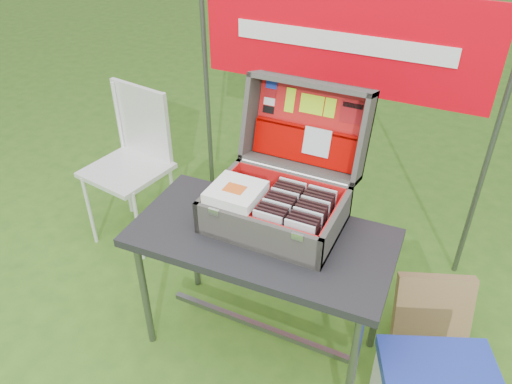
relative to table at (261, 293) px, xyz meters
The scene contains 91 objects.
ground 0.38m from the table, 95.77° to the right, with size 80.00×80.00×0.00m, color #325D1A.
table is the anchor object (origin of this frame).
table_top 0.34m from the table, ahead, with size 1.16×0.58×0.04m, color black.
table_leg_fl 0.57m from the table, 156.13° to the right, with size 0.04×0.04×0.69m, color #59595B.
table_leg_fr 0.57m from the table, 23.87° to the right, with size 0.04×0.04×0.69m, color #59595B.
table_leg_bl 0.57m from the table, 156.13° to the left, with size 0.04×0.04×0.69m, color #59595B.
table_leg_br 0.57m from the table, 23.87° to the left, with size 0.04×0.04×0.69m, color #59595B.
table_brace 0.24m from the table, ahead, with size 1.01×0.03×0.03m, color #59595B.
suitcase 0.65m from the table, 82.50° to the left, with size 0.59×0.58×0.54m, color #5A5650, non-canonical shape.
suitcase_base_bottom 0.39m from the table, 77.79° to the left, with size 0.59×0.42×0.02m, color #5A5650.
suitcase_base_wall_front 0.46m from the table, 79.15° to the right, with size 0.59×0.02×0.16m, color #5A5650.
suitcase_base_wall_back 0.53m from the table, 86.04° to the left, with size 0.59×0.02×0.16m, color #5A5650.
suitcase_base_wall_left 0.52m from the table, 160.43° to the left, with size 0.02×0.42×0.16m, color #5A5650.
suitcase_base_wall_right 0.54m from the table, 17.12° to the left, with size 0.02×0.42×0.16m, color #5A5650.
suitcase_liner_floor 0.40m from the table, 77.79° to the left, with size 0.54×0.37×0.01m, color red.
suitcase_latch_left 0.55m from the table, 145.33° to the right, with size 0.05×0.01×0.03m, color silver.
suitcase_latch_right 0.56m from the table, 29.17° to the right, with size 0.05×0.01×0.03m, color silver.
suitcase_hinge 0.60m from the table, 86.19° to the left, with size 0.02×0.02×0.53m, color silver.
suitcase_lid_back 0.85m from the table, 87.69° to the left, with size 0.59×0.42×0.02m, color #5A5650.
suitcase_lid_rim_far 1.02m from the table, 87.64° to the left, with size 0.59×0.02×0.16m, color #5A5650.
suitcase_lid_rim_near 0.64m from the table, 86.98° to the left, with size 0.59×0.02×0.16m, color #5A5650.
suitcase_lid_rim_left 0.87m from the table, 121.06° to the left, with size 0.02×0.42×0.16m, color #5A5650.
suitcase_lid_rim_right 0.88m from the table, 55.20° to the left, with size 0.02×0.42×0.16m, color #5A5650.
suitcase_lid_liner 0.84m from the table, 87.62° to the left, with size 0.54×0.37×0.01m, color red.
suitcase_liner_wall_front 0.46m from the table, 77.46° to the right, with size 0.54×0.01×0.13m, color red.
suitcase_liner_wall_back 0.53m from the table, 85.84° to the left, with size 0.54×0.01×0.13m, color red.
suitcase_liner_wall_left 0.53m from the table, 159.38° to the left, with size 0.01×0.37×0.13m, color red.
suitcase_liner_wall_right 0.55m from the table, 17.93° to the left, with size 0.01×0.37×0.13m, color red.
suitcase_lid_pocket 0.74m from the table, 87.38° to the left, with size 0.52×0.17×0.03m, color #A30300.
suitcase_pocket_edge 0.82m from the table, 87.48° to the left, with size 0.51×0.02×0.02m, color #A30300.
suitcase_pocket_cd 0.77m from the table, 79.12° to the left, with size 0.13×0.13×0.01m, color silver.
lid_sticker_cc_a 1.00m from the table, 110.52° to the left, with size 0.06×0.04×0.00m, color #1933B2.
lid_sticker_cc_b 0.97m from the table, 110.91° to the left, with size 0.06×0.04×0.00m, color #9F1217.
lid_sticker_cc_c 0.93m from the table, 111.32° to the left, with size 0.06×0.04×0.00m, color white.
lid_sticker_cc_d 0.89m from the table, 111.75° to the left, with size 0.06×0.04×0.00m, color black.
lid_card_neon_tall 0.94m from the table, 100.09° to the left, with size 0.05×0.12×0.00m, color #BBF716.
lid_card_neon_main 0.93m from the table, 87.72° to the left, with size 0.12×0.09×0.00m, color #BBF716.
lid_card_neon_small 0.94m from the table, 77.81° to the left, with size 0.05×0.09×0.00m, color #BBF716.
lid_sticker_band 0.96m from the table, 67.05° to the left, with size 0.10×0.10×0.00m, color #9F1217.
lid_sticker_band_bar 0.98m from the table, 67.38° to the left, with size 0.09×0.02×0.00m, color black.
cd_left_0 0.48m from the table, 50.35° to the right, with size 0.13×0.01×0.15m, color silver.
cd_left_1 0.47m from the table, 38.68° to the right, with size 0.13×0.01×0.15m, color black.
cd_left_2 0.47m from the table, 21.55° to the right, with size 0.13×0.01×0.15m, color black.
cd_left_3 0.47m from the table, ahead, with size 0.13×0.01×0.15m, color black.
cd_left_4 0.47m from the table, 22.63° to the left, with size 0.13×0.01×0.15m, color silver.
cd_left_5 0.47m from the table, 39.44° to the left, with size 0.13×0.01×0.15m, color black.
cd_left_6 0.48m from the table, 50.85° to the left, with size 0.13×0.01×0.15m, color black.
cd_left_7 0.48m from the table, 58.54° to the left, with size 0.13×0.01×0.15m, color black.
cd_left_8 0.48m from the table, 63.89° to the left, with size 0.13×0.01×0.15m, color silver.
cd_left_9 0.49m from the table, 67.76° to the left, with size 0.13×0.01×0.15m, color black.
cd_left_10 0.50m from the table, 70.68° to the left, with size 0.13×0.01×0.15m, color black.
cd_left_11 0.51m from the table, 72.93° to the left, with size 0.13×0.01×0.15m, color black.
cd_left_12 0.51m from the table, 74.73° to the left, with size 0.13×0.01×0.15m, color silver.
cd_right_0 0.51m from the table, 19.07° to the right, with size 0.13×0.01×0.15m, color silver.
cd_right_1 0.51m from the table, 12.92° to the right, with size 0.13×0.01×0.15m, color black.
cd_right_2 0.51m from the table, ahead, with size 0.13×0.01×0.15m, color black.
cd_right_3 0.51m from the table, ahead, with size 0.13×0.01×0.15m, color black.
cd_right_4 0.51m from the table, ahead, with size 0.13×0.01×0.15m, color silver.
cd_right_5 0.51m from the table, 13.26° to the left, with size 0.13×0.01×0.15m, color black.
cd_right_6 0.51m from the table, 19.39° to the left, with size 0.13×0.01×0.15m, color black.
cd_right_7 0.52m from the table, 25.09° to the left, with size 0.13×0.01×0.15m, color black.
cd_right_8 0.52m from the table, 30.31° to the left, with size 0.13×0.01×0.15m, color silver.
cd_right_9 0.53m from the table, 35.02° to the left, with size 0.13×0.01×0.15m, color black.
cd_right_10 0.53m from the table, 39.25° to the left, with size 0.13×0.01×0.15m, color black.
cd_right_11 0.54m from the table, 43.02° to the left, with size 0.13×0.01×0.15m, color black.
cd_right_12 0.55m from the table, 46.39° to the left, with size 0.13×0.01×0.15m, color silver.
songbook_0 0.54m from the table, behind, with size 0.22×0.22×0.01m, color white.
songbook_1 0.55m from the table, behind, with size 0.22×0.22×0.01m, color white.
songbook_2 0.55m from the table, behind, with size 0.22×0.22×0.01m, color white.
songbook_3 0.55m from the table, behind, with size 0.22×0.22×0.01m, color white.
songbook_4 0.56m from the table, behind, with size 0.22×0.22×0.01m, color white.
songbook_5 0.56m from the table, behind, with size 0.22×0.22×0.01m, color white.
songbook_6 0.57m from the table, behind, with size 0.22×0.22×0.01m, color white.
songbook_7 0.57m from the table, behind, with size 0.22×0.22×0.01m, color white.
songbook_8 0.58m from the table, behind, with size 0.22×0.22×0.01m, color white.
songbook_graphic 0.58m from the table, behind, with size 0.09×0.07×0.00m, color #D85919.
cooler_lid 0.86m from the table, ahead, with size 0.47×0.36×0.06m, color #1E319C.
chair 1.23m from the table, 157.96° to the left, with size 0.44×0.49×0.97m, color silver, non-canonical shape.
chair_seat 1.23m from the table, 157.96° to the left, with size 0.44×0.44×0.03m, color silver.
chair_backrest 1.37m from the table, 149.48° to the left, with size 0.44×0.03×0.46m, color silver.
chair_leg_fl 1.36m from the table, 168.39° to the left, with size 0.02×0.02×0.50m, color silver.
chair_leg_fr 0.99m from the table, 163.99° to the left, with size 0.02×0.02×0.50m, color silver.
chair_leg_bl 1.48m from the table, 153.93° to the left, with size 0.02×0.02×0.50m, color silver.
chair_leg_br 1.16m from the table, 145.66° to the left, with size 0.02×0.02×0.50m, color silver.
chair_upright_left 1.53m from the table, 153.16° to the left, with size 0.02×0.02×0.46m, color silver.
chair_upright_right 1.22m from the table, 144.76° to the left, with size 0.02×0.02×0.46m, color silver.
cardboard_box 0.89m from the table, 27.33° to the left, with size 0.38×0.06×0.40m, color #A37947.
banner_post_left 1.41m from the table, 130.43° to the left, with size 0.03×0.03×1.70m, color #59595B.
banner_post_right 1.40m from the table, 50.19° to the left, with size 0.03×0.03×1.70m, color #59595B.
banner 1.37m from the table, 90.53° to the left, with size 1.60×0.01×0.55m, color red.
banner_text 1.36m from the table, 90.54° to the left, with size 1.20×0.00×0.10m, color white.
Camera 1 is at (0.73, -1.46, 2.13)m, focal length 35.00 mm.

